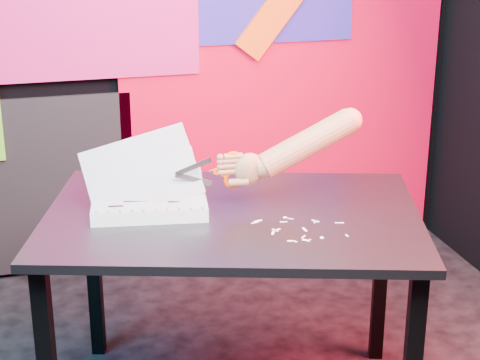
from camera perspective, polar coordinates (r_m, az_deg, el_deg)
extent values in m
cube|color=red|center=(3.91, 3.15, 6.58)|extent=(1.60, 0.02, 1.60)
cube|color=black|center=(3.18, -10.34, -6.35)|extent=(0.06, 0.06, 0.72)
cube|color=black|center=(3.14, 9.95, -6.63)|extent=(0.06, 0.06, 0.72)
cube|color=black|center=(2.64, -0.53, -2.65)|extent=(1.41, 1.14, 0.03)
cube|color=white|center=(2.67, -6.45, -1.63)|extent=(0.41, 0.33, 0.04)
cube|color=silver|center=(2.66, -6.47, -1.17)|extent=(0.41, 0.33, 0.00)
cube|color=silver|center=(2.66, -6.47, -1.08)|extent=(0.39, 0.31, 0.11)
cube|color=silver|center=(2.67, -6.75, -0.51)|extent=(0.36, 0.27, 0.20)
cube|color=silver|center=(2.66, -7.05, 0.53)|extent=(0.39, 0.21, 0.28)
cylinder|color=black|center=(2.55, -10.23, -2.29)|extent=(0.01, 0.01, 0.00)
cylinder|color=black|center=(2.55, -9.39, -2.26)|extent=(0.01, 0.01, 0.00)
cylinder|color=black|center=(2.55, -8.55, -2.23)|extent=(0.01, 0.01, 0.00)
cylinder|color=black|center=(2.55, -7.71, -2.20)|extent=(0.01, 0.01, 0.00)
cylinder|color=black|center=(2.55, -6.87, -2.17)|extent=(0.01, 0.01, 0.00)
cylinder|color=black|center=(2.55, -6.03, -2.14)|extent=(0.01, 0.01, 0.00)
cylinder|color=black|center=(2.55, -5.19, -2.11)|extent=(0.01, 0.01, 0.00)
cylinder|color=black|center=(2.55, -4.35, -2.08)|extent=(0.01, 0.01, 0.00)
cylinder|color=black|center=(2.55, -3.51, -2.04)|extent=(0.01, 0.01, 0.00)
cylinder|color=black|center=(2.55, -2.67, -2.01)|extent=(0.01, 0.01, 0.00)
cylinder|color=black|center=(2.79, -9.94, -0.37)|extent=(0.01, 0.01, 0.00)
cylinder|color=black|center=(2.79, -9.18, -0.34)|extent=(0.01, 0.01, 0.00)
cylinder|color=black|center=(2.78, -8.41, -0.31)|extent=(0.01, 0.01, 0.00)
cylinder|color=black|center=(2.78, -7.64, -0.28)|extent=(0.01, 0.01, 0.00)
cylinder|color=black|center=(2.78, -6.87, -0.25)|extent=(0.01, 0.01, 0.00)
cylinder|color=black|center=(2.78, -6.10, -0.22)|extent=(0.01, 0.01, 0.00)
cylinder|color=black|center=(2.78, -5.33, -0.20)|extent=(0.01, 0.01, 0.00)
cylinder|color=black|center=(2.78, -4.56, -0.17)|extent=(0.01, 0.01, 0.00)
cylinder|color=black|center=(2.78, -3.79, -0.14)|extent=(0.01, 0.01, 0.00)
cylinder|color=black|center=(2.79, -3.03, -0.11)|extent=(0.01, 0.01, 0.00)
cube|color=black|center=(2.71, -8.34, -0.85)|extent=(0.07, 0.02, 0.00)
cube|color=black|center=(2.69, -6.06, -0.91)|extent=(0.05, 0.02, 0.00)
cube|color=black|center=(2.63, -7.32, -1.48)|extent=(0.09, 0.02, 0.00)
cube|color=black|center=(2.61, -4.74, -1.54)|extent=(0.04, 0.02, 0.00)
cube|color=black|center=(2.59, -8.84, -1.85)|extent=(0.05, 0.02, 0.00)
cube|color=black|center=(2.74, -5.45, -0.53)|extent=(0.06, 0.02, 0.00)
cube|color=silver|center=(2.62, -3.34, 0.94)|extent=(0.13, 0.01, 0.06)
cube|color=silver|center=(2.63, -3.32, 0.06)|extent=(0.13, 0.01, 0.06)
cylinder|color=silver|center=(2.63, -2.05, 0.59)|extent=(0.01, 0.01, 0.01)
cube|color=#FF4300|center=(2.64, -1.58, 0.45)|extent=(0.05, 0.01, 0.02)
cube|color=#FF4300|center=(2.63, -1.58, 0.81)|extent=(0.05, 0.01, 0.02)
torus|color=#FF4300|center=(2.64, -0.49, 1.37)|extent=(0.07, 0.02, 0.07)
torus|color=#FF4300|center=(2.66, -0.49, 0.06)|extent=(0.07, 0.02, 0.07)
ellipsoid|color=#9E6738|center=(2.66, 0.66, 0.80)|extent=(0.11, 0.06, 0.11)
cylinder|color=#9E6738|center=(2.65, -0.49, 0.62)|extent=(0.08, 0.02, 0.02)
cylinder|color=#9E6738|center=(2.64, -0.49, 1.02)|extent=(0.08, 0.02, 0.02)
cylinder|color=#9E6738|center=(2.64, -0.49, 1.38)|extent=(0.07, 0.02, 0.02)
cylinder|color=#9E6738|center=(2.63, -0.49, 1.70)|extent=(0.06, 0.02, 0.02)
cylinder|color=#9E6738|center=(2.65, -0.08, -0.16)|extent=(0.07, 0.04, 0.03)
cylinder|color=#9E6738|center=(2.67, 1.75, 0.96)|extent=(0.07, 0.07, 0.07)
cylinder|color=#9E6738|center=(2.69, 4.81, 2.61)|extent=(0.34, 0.10, 0.22)
sphere|color=#9E6738|center=(2.71, 7.83, 4.24)|extent=(0.08, 0.08, 0.08)
cube|color=silver|center=(2.50, 2.65, -3.56)|extent=(0.03, 0.02, 0.00)
cube|color=silver|center=(2.46, 4.53, -4.05)|extent=(0.02, 0.02, 0.00)
cube|color=silver|center=(2.57, 1.29, -2.92)|extent=(0.03, 0.02, 0.00)
cube|color=silver|center=(2.48, 2.35, -3.78)|extent=(0.02, 0.03, 0.00)
cube|color=silver|center=(2.57, 7.08, -3.04)|extent=(0.03, 0.01, 0.00)
cube|color=silver|center=(2.44, 4.71, -4.28)|extent=(0.02, 0.02, 0.00)
cube|color=silver|center=(2.46, 5.84, -4.10)|extent=(0.01, 0.02, 0.00)
cube|color=silver|center=(2.58, 5.39, -2.92)|extent=(0.02, 0.03, 0.00)
cube|color=silver|center=(2.43, 3.86, -4.36)|extent=(0.02, 0.02, 0.00)
cube|color=silver|center=(2.57, 5.34, -2.96)|extent=(0.01, 0.02, 0.00)
cube|color=silver|center=(2.43, 3.55, -4.35)|extent=(0.02, 0.01, 0.00)
cube|color=silver|center=(2.48, 7.61, -3.94)|extent=(0.01, 0.02, 0.00)
cube|color=silver|center=(2.56, 3.11, -2.99)|extent=(0.02, 0.01, 0.00)
cube|color=silver|center=(2.60, 3.21, -2.68)|extent=(0.01, 0.02, 0.00)
cube|color=silver|center=(2.44, 4.97, -4.27)|extent=(0.01, 0.01, 0.00)
cube|color=silver|center=(2.59, 3.60, -2.76)|extent=(0.02, 0.02, 0.00)
cube|color=silver|center=(2.56, 1.06, -3.05)|extent=(0.03, 0.01, 0.00)
cube|color=silver|center=(2.50, 2.51, -3.58)|extent=(0.02, 0.02, 0.00)
cube|color=silver|center=(2.51, 4.62, -3.52)|extent=(0.01, 0.03, 0.00)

